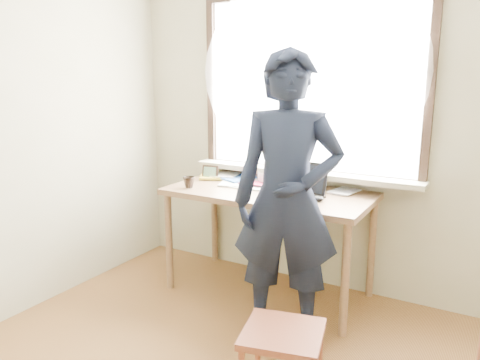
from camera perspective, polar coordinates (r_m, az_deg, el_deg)
The scene contains 12 objects.
room_shell at distance 2.03m, azimuth -5.91°, elevation 11.43°, with size 3.52×4.02×2.61m.
desk at distance 3.56m, azimuth 3.56°, elevation -2.64°, with size 1.54×0.77×0.82m.
laptop at distance 3.39m, azimuth 7.30°, elevation -1.00°, with size 0.39×0.33×0.24m.
mug_white at distance 3.73m, azimuth 3.12°, elevation 0.24°, with size 0.13×0.13×0.10m, color white.
mug_dark at distance 3.63m, azimuth -6.24°, elevation -0.28°, with size 0.09×0.09×0.09m, color black.
mouse at distance 3.28m, azimuth 9.41°, elevation -2.24°, with size 0.10×0.07×0.04m, color black.
desk_clutter at distance 3.85m, azimuth -0.98°, elevation 0.20°, with size 0.71×0.51×0.04m.
book_a at distance 3.91m, azimuth 0.70°, elevation 0.29°, with size 0.22×0.30×0.03m, color white.
book_b at distance 3.59m, azimuth 11.44°, elevation -1.18°, with size 0.17×0.23×0.02m, color white.
picture_frame at distance 3.90m, azimuth -3.65°, elevation 0.85°, with size 0.14×0.04×0.11m.
work_chair at distance 2.54m, azimuth 5.23°, elevation -19.05°, with size 0.48×0.46×0.41m.
person at distance 2.91m, azimuth 5.78°, elevation -2.47°, with size 0.67×0.44×1.84m, color black.
Camera 1 is at (1.17, -1.45, 1.68)m, focal length 35.00 mm.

